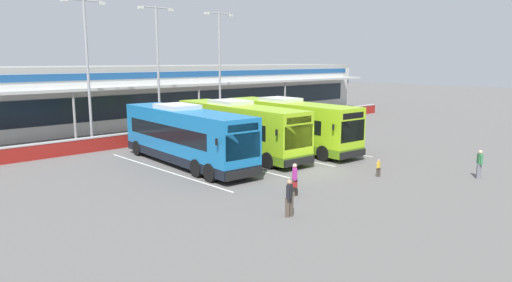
{
  "coord_description": "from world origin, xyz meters",
  "views": [
    {
      "loc": [
        -20.77,
        -17.49,
        6.55
      ],
      "look_at": [
        -1.44,
        3.0,
        1.6
      ],
      "focal_mm": 32.22,
      "sensor_mm": 36.0,
      "label": 1
    }
  ],
  "objects_px": {
    "pedestrian_with_handbag": "(295,179)",
    "coach_bus_centre": "(289,125)",
    "coach_bus_leftmost": "(186,137)",
    "coach_bus_left_centre": "(239,129)",
    "lamp_post_centre": "(158,64)",
    "lamp_post_east": "(220,63)",
    "pedestrian_near_bin": "(480,163)",
    "pedestrian_in_dark_coat": "(289,197)",
    "pedestrian_child": "(379,167)",
    "lamp_post_west": "(87,64)"
  },
  "relations": [
    {
      "from": "pedestrian_child",
      "to": "pedestrian_near_bin",
      "type": "distance_m",
      "value": 5.58
    },
    {
      "from": "pedestrian_child",
      "to": "lamp_post_east",
      "type": "height_order",
      "value": "lamp_post_east"
    },
    {
      "from": "coach_bus_leftmost",
      "to": "lamp_post_centre",
      "type": "relative_size",
      "value": 1.12
    },
    {
      "from": "pedestrian_with_handbag",
      "to": "coach_bus_centre",
      "type": "bearing_deg",
      "value": 43.94
    },
    {
      "from": "pedestrian_with_handbag",
      "to": "lamp_post_west",
      "type": "distance_m",
      "value": 19.96
    },
    {
      "from": "coach_bus_leftmost",
      "to": "pedestrian_in_dark_coat",
      "type": "relative_size",
      "value": 7.6
    },
    {
      "from": "lamp_post_west",
      "to": "pedestrian_in_dark_coat",
      "type": "bearing_deg",
      "value": -91.94
    },
    {
      "from": "lamp_post_centre",
      "to": "pedestrian_child",
      "type": "bearing_deg",
      "value": -85.12
    },
    {
      "from": "pedestrian_in_dark_coat",
      "to": "pedestrian_near_bin",
      "type": "xyz_separation_m",
      "value": [
        12.53,
        -2.95,
        0.0
      ]
    },
    {
      "from": "pedestrian_child",
      "to": "lamp_post_west",
      "type": "distance_m",
      "value": 22.2
    },
    {
      "from": "lamp_post_centre",
      "to": "lamp_post_east",
      "type": "relative_size",
      "value": 1.0
    },
    {
      "from": "pedestrian_in_dark_coat",
      "to": "pedestrian_child",
      "type": "relative_size",
      "value": 1.61
    },
    {
      "from": "coach_bus_leftmost",
      "to": "pedestrian_child",
      "type": "relative_size",
      "value": 12.25
    },
    {
      "from": "coach_bus_left_centre",
      "to": "pedestrian_child",
      "type": "xyz_separation_m",
      "value": [
        1.66,
        -10.21,
        -1.24
      ]
    },
    {
      "from": "pedestrian_in_dark_coat",
      "to": "pedestrian_near_bin",
      "type": "relative_size",
      "value": 1.0
    },
    {
      "from": "lamp_post_west",
      "to": "pedestrian_with_handbag",
      "type": "bearing_deg",
      "value": -84.85
    },
    {
      "from": "pedestrian_with_handbag",
      "to": "pedestrian_child",
      "type": "height_order",
      "value": "pedestrian_with_handbag"
    },
    {
      "from": "pedestrian_with_handbag",
      "to": "coach_bus_left_centre",
      "type": "bearing_deg",
      "value": 63.8
    },
    {
      "from": "pedestrian_with_handbag",
      "to": "lamp_post_east",
      "type": "height_order",
      "value": "lamp_post_east"
    },
    {
      "from": "coach_bus_left_centre",
      "to": "lamp_post_centre",
      "type": "height_order",
      "value": "lamp_post_centre"
    },
    {
      "from": "pedestrian_near_bin",
      "to": "lamp_post_west",
      "type": "xyz_separation_m",
      "value": [
        -11.82,
        23.97,
        5.42
      ]
    },
    {
      "from": "pedestrian_in_dark_coat",
      "to": "pedestrian_with_handbag",
      "type": "bearing_deg",
      "value": 37.85
    },
    {
      "from": "coach_bus_centre",
      "to": "coach_bus_leftmost",
      "type": "bearing_deg",
      "value": 174.17
    },
    {
      "from": "pedestrian_in_dark_coat",
      "to": "lamp_post_west",
      "type": "xyz_separation_m",
      "value": [
        0.71,
        21.02,
        5.42
      ]
    },
    {
      "from": "pedestrian_in_dark_coat",
      "to": "lamp_post_east",
      "type": "relative_size",
      "value": 0.15
    },
    {
      "from": "pedestrian_child",
      "to": "lamp_post_centre",
      "type": "height_order",
      "value": "lamp_post_centre"
    },
    {
      "from": "pedestrian_with_handbag",
      "to": "lamp_post_east",
      "type": "relative_size",
      "value": 0.15
    },
    {
      "from": "coach_bus_leftmost",
      "to": "lamp_post_east",
      "type": "bearing_deg",
      "value": 42.75
    },
    {
      "from": "coach_bus_left_centre",
      "to": "lamp_post_west",
      "type": "distance_m",
      "value": 12.43
    },
    {
      "from": "lamp_post_west",
      "to": "lamp_post_centre",
      "type": "distance_m",
      "value": 6.31
    },
    {
      "from": "coach_bus_left_centre",
      "to": "pedestrian_in_dark_coat",
      "type": "bearing_deg",
      "value": -121.99
    },
    {
      "from": "coach_bus_left_centre",
      "to": "pedestrian_near_bin",
      "type": "distance_m",
      "value": 15.32
    },
    {
      "from": "pedestrian_near_bin",
      "to": "lamp_post_east",
      "type": "relative_size",
      "value": 0.15
    },
    {
      "from": "lamp_post_west",
      "to": "lamp_post_east",
      "type": "xyz_separation_m",
      "value": [
        13.0,
        0.57,
        0.0
      ]
    },
    {
      "from": "coach_bus_left_centre",
      "to": "lamp_post_east",
      "type": "relative_size",
      "value": 1.12
    },
    {
      "from": "coach_bus_left_centre",
      "to": "lamp_post_east",
      "type": "distance_m",
      "value": 13.01
    },
    {
      "from": "pedestrian_with_handbag",
      "to": "lamp_post_centre",
      "type": "relative_size",
      "value": 0.15
    },
    {
      "from": "coach_bus_left_centre",
      "to": "pedestrian_near_bin",
      "type": "relative_size",
      "value": 7.6
    },
    {
      "from": "pedestrian_in_dark_coat",
      "to": "lamp_post_east",
      "type": "bearing_deg",
      "value": 57.58
    },
    {
      "from": "pedestrian_with_handbag",
      "to": "pedestrian_child",
      "type": "relative_size",
      "value": 1.61
    },
    {
      "from": "pedestrian_child",
      "to": "lamp_post_east",
      "type": "xyz_separation_m",
      "value": [
        4.97,
        20.45,
        5.75
      ]
    },
    {
      "from": "pedestrian_with_handbag",
      "to": "lamp_post_centre",
      "type": "distance_m",
      "value": 20.87
    },
    {
      "from": "coach_bus_leftmost",
      "to": "pedestrian_child",
      "type": "xyz_separation_m",
      "value": [
        6.16,
        -10.17,
        -1.24
      ]
    },
    {
      "from": "coach_bus_leftmost",
      "to": "pedestrian_near_bin",
      "type": "relative_size",
      "value": 7.6
    },
    {
      "from": "pedestrian_with_handbag",
      "to": "pedestrian_near_bin",
      "type": "bearing_deg",
      "value": -25.64
    },
    {
      "from": "coach_bus_left_centre",
      "to": "pedestrian_child",
      "type": "height_order",
      "value": "coach_bus_left_centre"
    },
    {
      "from": "coach_bus_left_centre",
      "to": "lamp_post_centre",
      "type": "relative_size",
      "value": 1.12
    },
    {
      "from": "coach_bus_centre",
      "to": "lamp_post_east",
      "type": "height_order",
      "value": "lamp_post_east"
    },
    {
      "from": "coach_bus_left_centre",
      "to": "lamp_post_centre",
      "type": "distance_m",
      "value": 11.13
    },
    {
      "from": "coach_bus_leftmost",
      "to": "pedestrian_near_bin",
      "type": "bearing_deg",
      "value": -55.1
    }
  ]
}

